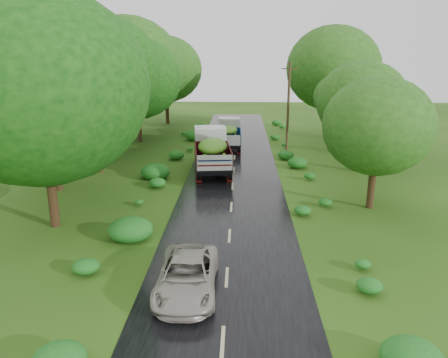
# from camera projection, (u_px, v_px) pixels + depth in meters

# --- Properties ---
(ground) EXTENTS (120.00, 120.00, 0.00)m
(ground) POSITION_uv_depth(u_px,v_px,m) (227.00, 277.00, 17.30)
(ground) COLOR #1E420E
(ground) RESTS_ON ground
(road) EXTENTS (6.50, 80.00, 0.02)m
(road) POSITION_uv_depth(u_px,v_px,m) (230.00, 228.00, 22.09)
(road) COLOR black
(road) RESTS_ON ground
(road_lines) EXTENTS (0.12, 69.60, 0.00)m
(road_lines) POSITION_uv_depth(u_px,v_px,m) (230.00, 220.00, 23.04)
(road_lines) COLOR #BFB78C
(road_lines) RESTS_ON road
(truck_near) EXTENTS (3.23, 7.14, 2.90)m
(truck_near) POSITION_uv_depth(u_px,v_px,m) (212.00, 149.00, 32.11)
(truck_near) COLOR black
(truck_near) RESTS_ON ground
(truck_far) EXTENTS (2.16, 5.89, 2.46)m
(truck_far) POSITION_uv_depth(u_px,v_px,m) (229.00, 132.00, 39.75)
(truck_far) COLOR black
(truck_far) RESTS_ON ground
(car) EXTENTS (2.23, 4.72, 1.30)m
(car) POSITION_uv_depth(u_px,v_px,m) (187.00, 275.00, 16.11)
(car) COLOR #A79F94
(car) RESTS_ON road
(utility_pole) EXTENTS (1.34, 0.27, 7.67)m
(utility_pole) POSITION_uv_depth(u_px,v_px,m) (288.00, 106.00, 37.60)
(utility_pole) COLOR #382616
(utility_pole) RESTS_ON ground
(trees_left) EXTENTS (7.36, 36.46, 9.08)m
(trees_left) POSITION_uv_depth(u_px,v_px,m) (111.00, 75.00, 35.54)
(trees_left) COLOR black
(trees_left) RESTS_ON ground
(trees_right) EXTENTS (5.42, 24.37, 8.81)m
(trees_right) POSITION_uv_depth(u_px,v_px,m) (347.00, 89.00, 34.96)
(trees_right) COLOR black
(trees_right) RESTS_ON ground
(shrubs) EXTENTS (11.90, 44.00, 0.70)m
(shrubs) POSITION_uv_depth(u_px,v_px,m) (233.00, 173.00, 30.61)
(shrubs) COLOR #145719
(shrubs) RESTS_ON ground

